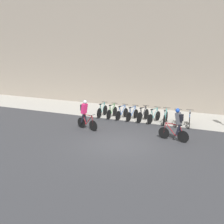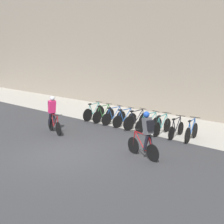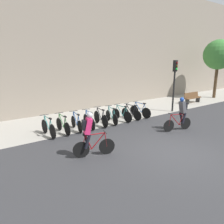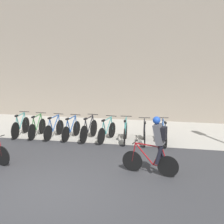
{
  "view_description": "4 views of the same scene",
  "coord_description": "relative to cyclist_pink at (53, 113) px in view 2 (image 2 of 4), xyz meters",
  "views": [
    {
      "loc": [
        5.33,
        -12.3,
        4.77
      ],
      "look_at": [
        -1.42,
        2.27,
        1.07
      ],
      "focal_mm": 45.0,
      "sensor_mm": 36.0,
      "label": 1
    },
    {
      "loc": [
        8.88,
        -7.09,
        3.93
      ],
      "look_at": [
        -0.83,
        3.61,
        1.0
      ],
      "focal_mm": 50.0,
      "sensor_mm": 36.0,
      "label": 2
    },
    {
      "loc": [
        -6.79,
        -5.07,
        3.69
      ],
      "look_at": [
        -1.22,
        2.69,
        1.33
      ],
      "focal_mm": 35.0,
      "sensor_mm": 36.0,
      "label": 3
    },
    {
      "loc": [
        2.98,
        -6.97,
        3.58
      ],
      "look_at": [
        1.07,
        2.46,
        1.69
      ],
      "focal_mm": 50.0,
      "sensor_mm": 36.0,
      "label": 4
    }
  ],
  "objects": [
    {
      "name": "parked_bike_6",
      "position": [
        4.06,
        3.2,
        -0.55
      ],
      "size": [
        0.46,
        1.71,
        0.97
      ],
      "color": "black",
      "rests_on": "ground"
    },
    {
      "name": "parked_bike_2",
      "position": [
        1.04,
        3.2,
        -0.55
      ],
      "size": [
        0.46,
        1.66,
        0.95
      ],
      "color": "black",
      "rests_on": "ground"
    },
    {
      "name": "ground",
      "position": [
        2.94,
        -1.74,
        -0.95
      ],
      "size": [
        200.0,
        200.0,
        0.0
      ],
      "primitive_type": "plane",
      "color": "#333335"
    },
    {
      "name": "cyclist_pink",
      "position": [
        0.0,
        0.0,
        0.0
      ],
      "size": [
        1.6,
        0.62,
        1.76
      ],
      "color": "black",
      "rests_on": "ground"
    },
    {
      "name": "parked_bike_8",
      "position": [
        5.57,
        3.2,
        -0.54
      ],
      "size": [
        0.46,
        1.64,
        0.97
      ],
      "color": "black",
      "rests_on": "ground"
    },
    {
      "name": "kerb_strip",
      "position": [
        2.94,
        5.01,
        -0.94
      ],
      "size": [
        44.0,
        4.5,
        0.01
      ],
      "primitive_type": "cube",
      "color": "#A39E93",
      "rests_on": "ground"
    },
    {
      "name": "parked_bike_5",
      "position": [
        3.31,
        3.2,
        -0.55
      ],
      "size": [
        0.51,
        1.68,
        0.96
      ],
      "color": "black",
      "rests_on": "ground"
    },
    {
      "name": "parked_bike_1",
      "position": [
        0.28,
        3.2,
        -0.55
      ],
      "size": [
        0.46,
        1.69,
        0.97
      ],
      "color": "black",
      "rests_on": "ground"
    },
    {
      "name": "cyclist_grey",
      "position": [
        5.47,
        0.01,
        -0.0
      ],
      "size": [
        1.69,
        0.58,
        1.76
      ],
      "color": "black",
      "rests_on": "ground"
    },
    {
      "name": "parked_bike_7",
      "position": [
        4.82,
        3.2,
        -0.57
      ],
      "size": [
        0.46,
        1.63,
        0.94
      ],
      "color": "black",
      "rests_on": "ground"
    },
    {
      "name": "parked_bike_3",
      "position": [
        1.79,
        3.2,
        -0.56
      ],
      "size": [
        0.46,
        1.63,
        0.95
      ],
      "color": "black",
      "rests_on": "ground"
    },
    {
      "name": "parked_bike_4",
      "position": [
        2.55,
        3.2,
        -0.53
      ],
      "size": [
        0.46,
        1.76,
        0.99
      ],
      "color": "black",
      "rests_on": "ground"
    },
    {
      "name": "parked_bike_0",
      "position": [
        -0.47,
        3.2,
        -0.53
      ],
      "size": [
        0.46,
        1.72,
        0.99
      ],
      "color": "black",
      "rests_on": "ground"
    },
    {
      "name": "building_facade",
      "position": [
        2.94,
        7.56,
        3.75
      ],
      "size": [
        44.0,
        0.6,
        9.4
      ],
      "primitive_type": "cube",
      "color": "gray",
      "rests_on": "ground"
    }
  ]
}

